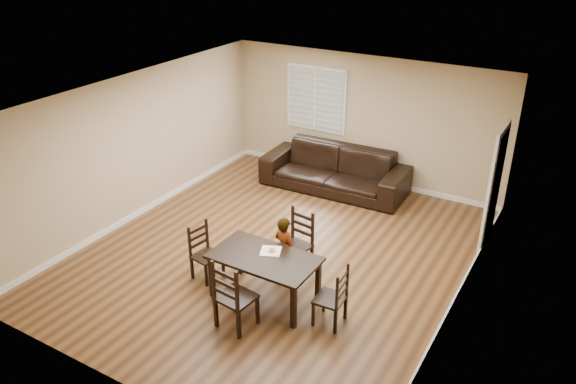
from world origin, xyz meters
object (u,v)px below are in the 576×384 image
(donut, at_px, (272,250))
(chair_left, at_px, (202,252))
(dining_table, at_px, (264,262))
(chair_near, at_px, (300,242))
(chair_far, at_px, (230,301))
(chair_right, at_px, (337,300))
(child, at_px, (285,250))
(sofa, at_px, (334,170))

(donut, bearing_deg, chair_left, -173.09)
(dining_table, relative_size, chair_near, 1.53)
(dining_table, xyz_separation_m, chair_left, (-1.18, 0.03, -0.23))
(dining_table, bearing_deg, chair_left, 179.09)
(dining_table, height_order, chair_near, chair_near)
(chair_left, bearing_deg, chair_far, -116.60)
(chair_right, bearing_deg, chair_left, -93.39)
(chair_right, height_order, donut, chair_right)
(dining_table, xyz_separation_m, chair_right, (1.18, -0.00, -0.22))
(dining_table, relative_size, chair_right, 1.70)
(chair_far, distance_m, child, 1.41)
(chair_far, bearing_deg, child, -84.42)
(donut, bearing_deg, chair_near, 89.59)
(dining_table, height_order, donut, donut)
(chair_left, bearing_deg, child, -55.39)
(dining_table, bearing_deg, child, 90.00)
(donut, bearing_deg, chair_right, -8.81)
(child, xyz_separation_m, donut, (0.02, -0.39, 0.21))
(chair_right, bearing_deg, donut, -101.36)
(chair_right, xyz_separation_m, child, (-1.18, 0.57, 0.13))
(chair_near, relative_size, chair_far, 0.95)
(chair_left, xyz_separation_m, sofa, (0.39, 3.91, 0.02))
(chair_near, distance_m, sofa, 3.05)
(child, bearing_deg, chair_near, -78.25)
(child, bearing_deg, chair_left, 38.93)
(dining_table, relative_size, donut, 13.82)
(child, bearing_deg, chair_far, 103.53)
(chair_right, height_order, sofa, chair_right)
(dining_table, xyz_separation_m, child, (0.01, 0.56, -0.10))
(donut, distance_m, sofa, 3.86)
(chair_near, height_order, donut, chair_near)
(dining_table, height_order, chair_far, chair_far)
(dining_table, relative_size, sofa, 0.52)
(chair_far, xyz_separation_m, child, (0.03, 1.40, 0.06))
(dining_table, bearing_deg, chair_far, -90.95)
(chair_right, relative_size, sofa, 0.31)
(chair_far, relative_size, donut, 9.47)
(chair_near, distance_m, chair_far, 1.84)
(chair_near, relative_size, sofa, 0.34)
(chair_near, relative_size, chair_left, 1.13)
(child, bearing_deg, donut, 106.96)
(donut, height_order, sofa, sofa)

